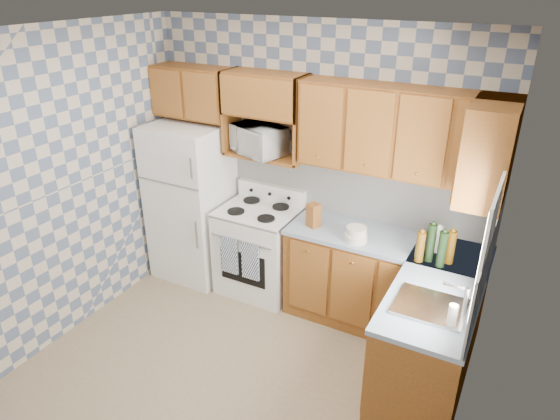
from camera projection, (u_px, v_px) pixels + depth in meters
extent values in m
plane|color=#7C6A4C|center=(232.00, 380.00, 4.12)|extent=(3.40, 3.40, 0.00)
cube|color=slate|center=(317.00, 166.00, 4.82)|extent=(3.40, 0.02, 2.70)
cube|color=slate|center=(475.00, 303.00, 2.82)|extent=(0.02, 3.20, 2.70)
cube|color=white|center=(354.00, 189.00, 4.71)|extent=(2.60, 0.02, 0.56)
cube|color=white|center=(488.00, 260.00, 3.53)|extent=(0.02, 1.60, 0.56)
cube|color=white|center=(192.00, 202.00, 5.30)|extent=(0.75, 0.70, 1.68)
cube|color=white|center=(259.00, 251.00, 5.14)|extent=(0.76, 0.65, 0.90)
cube|color=silver|center=(259.00, 211.00, 4.95)|extent=(0.76, 0.65, 0.02)
cube|color=white|center=(272.00, 192.00, 5.13)|extent=(0.76, 0.08, 0.17)
cube|color=navy|center=(230.00, 255.00, 4.89)|extent=(0.19, 0.02, 0.39)
cube|color=navy|center=(250.00, 261.00, 4.79)|extent=(0.19, 0.02, 0.39)
cube|color=#6A370E|center=(382.00, 283.00, 4.62)|extent=(1.75, 0.60, 0.88)
cube|color=#6A370E|center=(432.00, 333.00, 3.98)|extent=(0.60, 1.60, 0.88)
cube|color=gray|center=(386.00, 240.00, 4.42)|extent=(1.77, 0.63, 0.04)
cube|color=gray|center=(439.00, 285.00, 3.78)|extent=(0.63, 1.60, 0.04)
cube|color=#6A370E|center=(401.00, 132.00, 4.12)|extent=(1.75, 0.33, 0.74)
cube|color=#6A370E|center=(194.00, 92.00, 4.97)|extent=(0.82, 0.33, 0.50)
cube|color=#6A370E|center=(489.00, 151.00, 3.68)|extent=(0.33, 0.70, 0.74)
cube|color=#6A370E|center=(266.00, 156.00, 4.85)|extent=(0.80, 0.33, 0.03)
imported|color=white|center=(258.00, 140.00, 4.79)|extent=(0.59, 0.49, 0.28)
cube|color=#B7B7BC|center=(430.00, 307.00, 3.49)|extent=(0.48, 0.40, 0.03)
cube|color=white|center=(486.00, 251.00, 3.14)|extent=(0.02, 0.66, 0.86)
cylinder|color=black|center=(431.00, 243.00, 4.00)|extent=(0.07, 0.07, 0.33)
cylinder|color=black|center=(442.00, 249.00, 3.92)|extent=(0.07, 0.07, 0.30)
cylinder|color=#59370B|center=(451.00, 247.00, 3.98)|extent=(0.07, 0.07, 0.28)
cylinder|color=#59370B|center=(420.00, 247.00, 4.00)|extent=(0.07, 0.07, 0.26)
cube|color=brown|center=(313.00, 215.00, 4.57)|extent=(0.13, 0.13, 0.23)
cylinder|color=white|center=(438.00, 240.00, 4.19)|extent=(0.14, 0.14, 0.18)
cylinder|color=beige|center=(452.00, 316.00, 3.27)|extent=(0.06, 0.06, 0.17)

